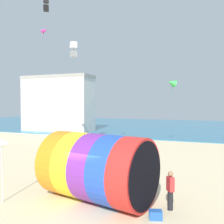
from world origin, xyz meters
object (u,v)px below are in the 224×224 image
object	(u,v)px
kite_magenta_parafoil	(43,31)
beach_flag	(5,147)
kite_green_delta	(172,83)
cooler_box	(156,215)
giant_inflatable_tube	(97,167)
kite_handler	(170,190)
kite_black_box	(46,4)
kite_white_box	(74,49)

from	to	relation	value
kite_magenta_parafoil	beach_flag	xyz separation A→B (m)	(6.76, -12.16, -9.36)
kite_green_delta	beach_flag	world-z (taller)	kite_green_delta
kite_magenta_parafoil	kite_green_delta	bearing A→B (deg)	27.61
kite_green_delta	beach_flag	xyz separation A→B (m)	(-5.14, -18.38, -4.28)
kite_green_delta	kite_magenta_parafoil	world-z (taller)	kite_magenta_parafoil
cooler_box	kite_magenta_parafoil	bearing A→B (deg)	140.46
giant_inflatable_tube	beach_flag	distance (m)	4.45
kite_handler	cooler_box	bearing A→B (deg)	-110.62
kite_black_box	kite_magenta_parafoil	distance (m)	9.23
kite_magenta_parafoil	giant_inflatable_tube	bearing A→B (deg)	-44.10
giant_inflatable_tube	kite_green_delta	bearing A→B (deg)	85.83
kite_handler	cooler_box	world-z (taller)	kite_handler
giant_inflatable_tube	cooler_box	world-z (taller)	giant_inflatable_tube
kite_green_delta	kite_magenta_parafoil	distance (m)	14.36
kite_white_box	kite_green_delta	bearing A→B (deg)	24.41
kite_white_box	kite_magenta_parafoil	xyz separation A→B (m)	(-2.37, -1.90, 1.65)
beach_flag	cooler_box	size ratio (longest dim) A/B	5.73
giant_inflatable_tube	kite_black_box	size ratio (longest dim) A/B	5.94
kite_black_box	beach_flag	bearing A→B (deg)	-76.76
kite_handler	cooler_box	distance (m)	1.39
kite_green_delta	kite_handler	bearing A→B (deg)	-82.30
giant_inflatable_tube	kite_white_box	size ratio (longest dim) A/B	3.46
kite_white_box	beach_flag	distance (m)	16.62
kite_magenta_parafoil	kite_handler	bearing A→B (deg)	-35.79
giant_inflatable_tube	kite_magenta_parafoil	bearing A→B (deg)	135.90
kite_handler	kite_black_box	bearing A→B (deg)	161.26
kite_black_box	kite_magenta_parafoil	bearing A→B (deg)	127.59
kite_black_box	beach_flag	size ratio (longest dim) A/B	0.32
kite_handler	kite_black_box	world-z (taller)	kite_black_box
giant_inflatable_tube	kite_green_delta	size ratio (longest dim) A/B	3.53
kite_white_box	kite_black_box	size ratio (longest dim) A/B	1.72
kite_white_box	cooler_box	distance (m)	20.15
giant_inflatable_tube	beach_flag	size ratio (longest dim) A/B	1.93
giant_inflatable_tube	kite_handler	world-z (taller)	giant_inflatable_tube
kite_black_box	kite_magenta_parafoil	xyz separation A→B (m)	(-5.61, 7.29, 0.81)
giant_inflatable_tube	kite_green_delta	distance (m)	17.46
kite_green_delta	beach_flag	distance (m)	19.56
kite_magenta_parafoil	beach_flag	size ratio (longest dim) A/B	0.35
kite_handler	kite_magenta_parafoil	distance (m)	20.66
giant_inflatable_tube	beach_flag	xyz separation A→B (m)	(-3.93, -1.80, 1.04)
cooler_box	giant_inflatable_tube	bearing A→B (deg)	162.58
kite_black_box	cooler_box	bearing A→B (deg)	-26.40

